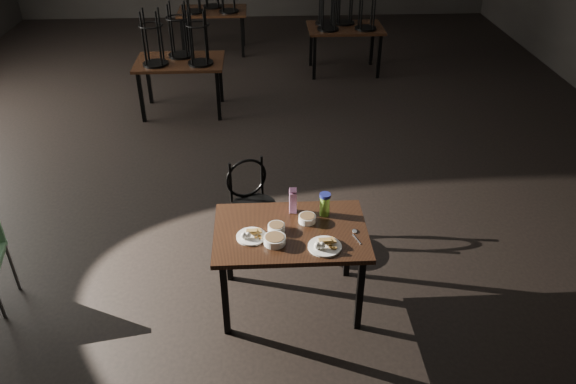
{
  "coord_description": "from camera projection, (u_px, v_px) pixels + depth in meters",
  "views": [
    {
      "loc": [
        0.06,
        -6.42,
        3.36
      ],
      "look_at": [
        0.27,
        -2.5,
        0.85
      ],
      "focal_mm": 35.0,
      "sensor_mm": 36.0,
      "label": 1
    }
  ],
  "objects": [
    {
      "name": "bowl_far",
      "position": [
        307.0,
        218.0,
        4.46
      ],
      "size": [
        0.14,
        0.14,
        0.05
      ],
      "color": "white",
      "rests_on": "main_table"
    },
    {
      "name": "bowl_big",
      "position": [
        275.0,
        240.0,
        4.22
      ],
      "size": [
        0.17,
        0.17,
        0.06
      ],
      "color": "white",
      "rests_on": "main_table"
    },
    {
      "name": "plate_right",
      "position": [
        325.0,
        245.0,
        4.18
      ],
      "size": [
        0.25,
        0.25,
        0.08
      ],
      "color": "white",
      "rests_on": "main_table"
    },
    {
      "name": "bowl_near",
      "position": [
        276.0,
        227.0,
        4.36
      ],
      "size": [
        0.13,
        0.13,
        0.05
      ],
      "color": "white",
      "rests_on": "main_table"
    },
    {
      "name": "bg_table_far",
      "position": [
        212.0,
        8.0,
        9.84
      ],
      "size": [
        1.2,
        0.8,
        1.48
      ],
      "color": "black",
      "rests_on": "ground"
    },
    {
      "name": "water_bottle",
      "position": [
        325.0,
        204.0,
        4.5
      ],
      "size": [
        0.1,
        0.1,
        0.2
      ],
      "color": "#8BDC40",
      "rests_on": "main_table"
    },
    {
      "name": "spoon",
      "position": [
        355.0,
        232.0,
        4.35
      ],
      "size": [
        0.06,
        0.2,
        0.01
      ],
      "color": "silver",
      "rests_on": "main_table"
    },
    {
      "name": "bentwood_chair",
      "position": [
        251.0,
        198.0,
        5.19
      ],
      "size": [
        0.46,
        0.46,
        0.87
      ],
      "rotation": [
        0.0,
        0.0,
        0.37
      ],
      "color": "black",
      "rests_on": "ground"
    },
    {
      "name": "bg_table_right",
      "position": [
        344.0,
        24.0,
        8.98
      ],
      "size": [
        1.2,
        0.8,
        1.48
      ],
      "color": "black",
      "rests_on": "ground"
    },
    {
      "name": "juice_carton",
      "position": [
        293.0,
        201.0,
        4.54
      ],
      "size": [
        0.06,
        0.06,
        0.23
      ],
      "color": "#931A7B",
      "rests_on": "main_table"
    },
    {
      "name": "main_table",
      "position": [
        291.0,
        238.0,
        4.42
      ],
      "size": [
        1.2,
        0.8,
        0.75
      ],
      "color": "black",
      "rests_on": "ground"
    },
    {
      "name": "bg_table_left",
      "position": [
        179.0,
        59.0,
        7.64
      ],
      "size": [
        1.2,
        0.8,
        1.48
      ],
      "color": "black",
      "rests_on": "ground"
    },
    {
      "name": "plate_left",
      "position": [
        251.0,
        235.0,
        4.29
      ],
      "size": [
        0.23,
        0.23,
        0.08
      ],
      "color": "white",
      "rests_on": "main_table"
    }
  ]
}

